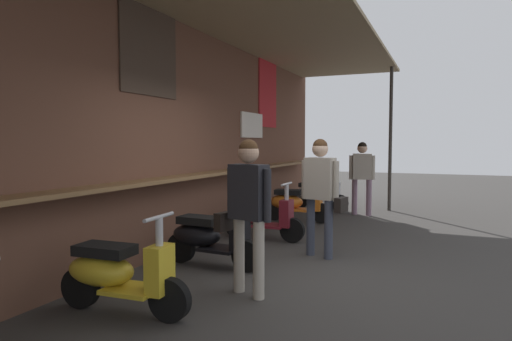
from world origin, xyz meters
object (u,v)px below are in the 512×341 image
object	(u,v)px
scooter_orange	(294,203)
scooter_silver	(316,194)
scooter_yellow	(116,273)
shopper_passing	(247,201)
shopper_browsing	(362,170)
scooter_maroon	(259,216)
shopper_with_handbag	(321,185)
scooter_black	(207,237)

from	to	relation	value
scooter_orange	scooter_silver	distance (m)	1.65
scooter_yellow	shopper_passing	world-z (taller)	shopper_passing
shopper_browsing	scooter_maroon	bearing A→B (deg)	-33.17
scooter_maroon	scooter_silver	xyz separation A→B (m)	(3.50, -0.00, 0.00)
scooter_yellow	shopper_passing	distance (m)	1.47
shopper_with_handbag	shopper_browsing	bearing A→B (deg)	12.81
scooter_black	scooter_maroon	world-z (taller)	same
scooter_yellow	scooter_maroon	size ratio (longest dim) A/B	1.00
scooter_silver	scooter_orange	bearing A→B (deg)	-87.85
scooter_black	scooter_silver	bearing A→B (deg)	92.73
scooter_black	shopper_with_handbag	bearing A→B (deg)	42.75
scooter_yellow	scooter_maroon	world-z (taller)	same
scooter_maroon	shopper_browsing	bearing A→B (deg)	70.35
scooter_black	scooter_maroon	bearing A→B (deg)	92.73
scooter_yellow	scooter_silver	xyz separation A→B (m)	(6.99, 0.00, 0.00)
scooter_yellow	scooter_silver	world-z (taller)	same
scooter_orange	shopper_browsing	size ratio (longest dim) A/B	0.86
shopper_with_handbag	shopper_browsing	xyz separation A→B (m)	(3.91, 0.10, -0.02)
scooter_silver	shopper_passing	xyz separation A→B (m)	(-6.03, -0.93, 0.62)
shopper_passing	scooter_silver	bearing A→B (deg)	-157.08
scooter_black	shopper_browsing	bearing A→B (deg)	79.84
scooter_black	shopper_passing	xyz separation A→B (m)	(-0.79, -0.93, 0.62)
scooter_orange	shopper_passing	distance (m)	4.52
scooter_silver	shopper_passing	world-z (taller)	shopper_passing
scooter_maroon	shopper_browsing	distance (m)	3.45
scooter_maroon	scooter_yellow	bearing A→B (deg)	-90.19
scooter_orange	shopper_with_handbag	bearing A→B (deg)	-67.21
scooter_maroon	scooter_orange	distance (m)	1.85
scooter_orange	shopper_with_handbag	xyz separation A→B (m)	(-2.56, -1.24, 0.63)
shopper_passing	shopper_browsing	bearing A→B (deg)	-167.87
scooter_orange	scooter_silver	world-z (taller)	same
scooter_yellow	scooter_black	xyz separation A→B (m)	(1.75, 0.00, 0.00)
scooter_maroon	shopper_with_handbag	size ratio (longest dim) A/B	0.84
shopper_browsing	shopper_passing	distance (m)	5.74
scooter_yellow	shopper_with_handbag	size ratio (longest dim) A/B	0.84
scooter_maroon	shopper_passing	bearing A→B (deg)	-70.00
scooter_black	scooter_yellow	bearing A→B (deg)	-87.27
scooter_silver	scooter_black	bearing A→B (deg)	-87.85
scooter_yellow	scooter_black	distance (m)	1.75
scooter_yellow	scooter_maroon	bearing A→B (deg)	86.70
scooter_yellow	shopper_passing	bearing A→B (deg)	42.58
scooter_maroon	shopper_with_handbag	xyz separation A→B (m)	(-0.71, -1.24, 0.63)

